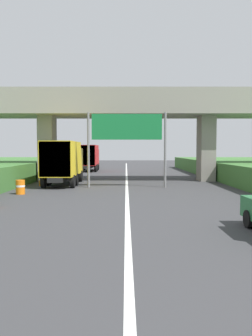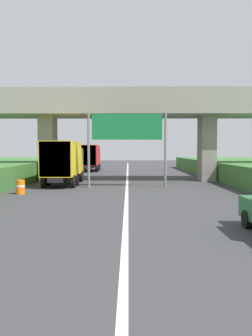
{
  "view_description": "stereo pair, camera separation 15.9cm",
  "coord_description": "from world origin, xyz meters",
  "px_view_note": "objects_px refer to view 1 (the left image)",
  "views": [
    {
      "loc": [
        -0.06,
        5.41,
        2.76
      ],
      "look_at": [
        0.0,
        20.08,
        2.0
      ],
      "focal_mm": 36.6,
      "sensor_mm": 36.0,
      "label": 1
    },
    {
      "loc": [
        0.1,
        5.41,
        2.76
      ],
      "look_at": [
        0.0,
        20.08,
        2.0
      ],
      "focal_mm": 36.6,
      "sensor_mm": 36.0,
      "label": 2
    }
  ],
  "objects_px": {
    "overhead_highway_sign": "(125,132)",
    "truck_red": "(88,157)",
    "truck_yellow": "(62,161)",
    "construction_barrel_5": "(41,180)",
    "construction_barrel_4": "(19,187)"
  },
  "relations": [
    {
      "from": "overhead_highway_sign",
      "to": "construction_barrel_5",
      "type": "bearing_deg",
      "value": 171.06
    },
    {
      "from": "overhead_highway_sign",
      "to": "truck_red",
      "type": "bearing_deg",
      "value": 103.86
    },
    {
      "from": "overhead_highway_sign",
      "to": "truck_red",
      "type": "height_order",
      "value": "overhead_highway_sign"
    },
    {
      "from": "truck_yellow",
      "to": "truck_red",
      "type": "relative_size",
      "value": 1.0
    },
    {
      "from": "construction_barrel_5",
      "to": "truck_yellow",
      "type": "bearing_deg",
      "value": 29.19
    },
    {
      "from": "truck_yellow",
      "to": "construction_barrel_4",
      "type": "relative_size",
      "value": 8.11
    },
    {
      "from": "overhead_highway_sign",
      "to": "construction_barrel_5",
      "type": "distance_m",
      "value": 7.56
    },
    {
      "from": "overhead_highway_sign",
      "to": "truck_yellow",
      "type": "relative_size",
      "value": 0.81
    },
    {
      "from": "truck_red",
      "to": "construction_barrel_4",
      "type": "xyz_separation_m",
      "value": [
        -1.69,
        -24.35,
        -1.47
      ]
    },
    {
      "from": "overhead_highway_sign",
      "to": "construction_barrel_4",
      "type": "distance_m",
      "value": 8.63
    },
    {
      "from": "construction_barrel_4",
      "to": "truck_red",
      "type": "bearing_deg",
      "value": 86.03
    },
    {
      "from": "truck_yellow",
      "to": "construction_barrel_5",
      "type": "xyz_separation_m",
      "value": [
        -1.49,
        -0.83,
        -1.47
      ]
    },
    {
      "from": "truck_yellow",
      "to": "truck_red",
      "type": "bearing_deg",
      "value": 89.93
    },
    {
      "from": "truck_red",
      "to": "construction_barrel_5",
      "type": "bearing_deg",
      "value": -94.49
    },
    {
      "from": "construction_barrel_5",
      "to": "construction_barrel_4",
      "type": "bearing_deg",
      "value": -91.94
    }
  ]
}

